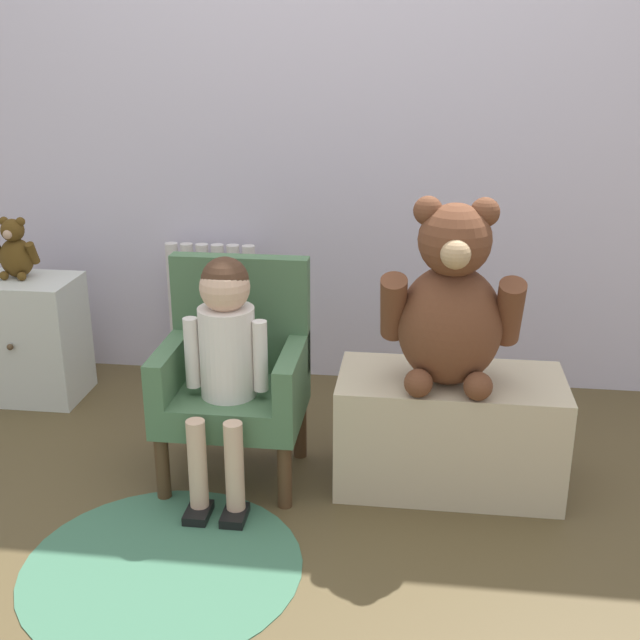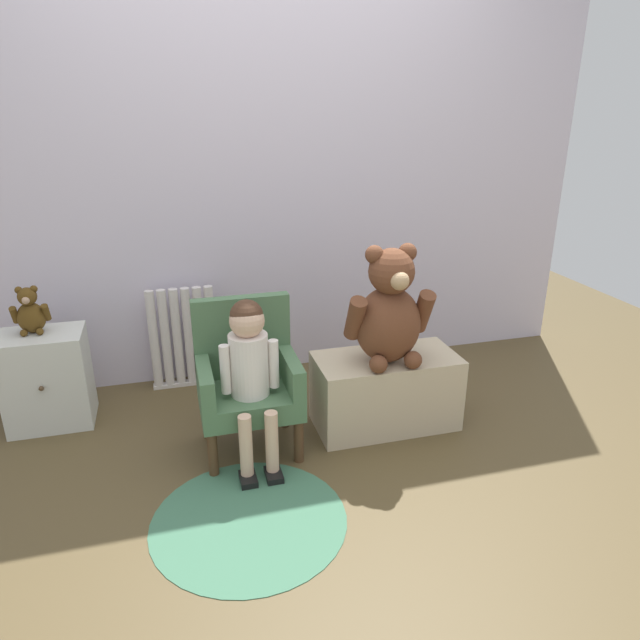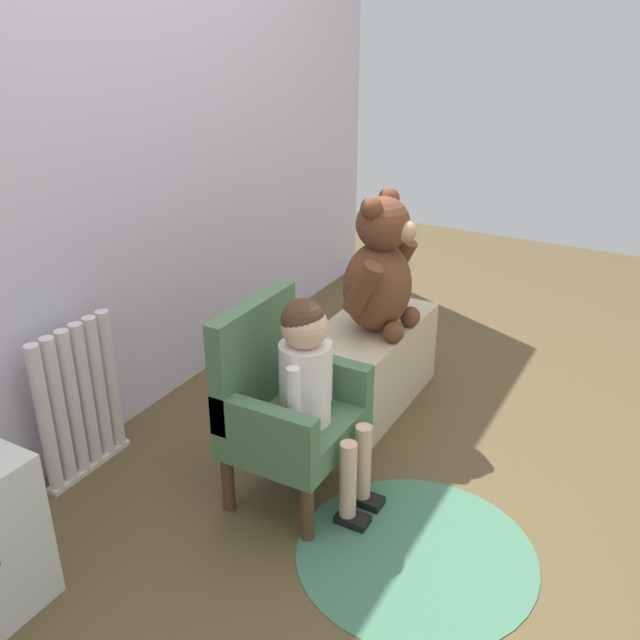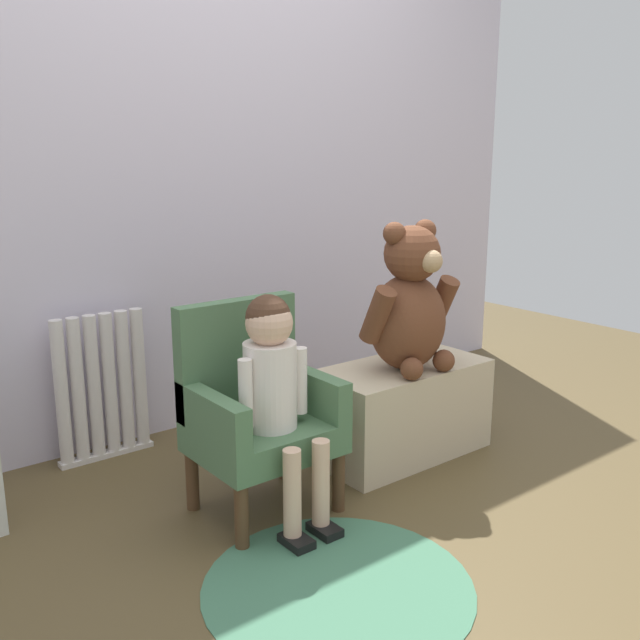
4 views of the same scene
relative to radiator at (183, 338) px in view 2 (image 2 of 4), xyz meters
name	(u,v)px [view 2 (image 2 of 4)]	position (x,y,z in m)	size (l,w,h in m)	color
ground_plane	(329,496)	(0.50, -1.17, -0.29)	(6.00, 6.00, 0.00)	brown
back_wall	(263,164)	(0.50, 0.12, 0.91)	(3.80, 0.05, 2.40)	silver
radiator	(183,338)	(0.00, 0.00, 0.00)	(0.37, 0.05, 0.58)	silver
small_dresser	(47,379)	(-0.67, -0.24, -0.05)	(0.39, 0.30, 0.48)	silver
child_armchair	(247,377)	(0.25, -0.69, 0.06)	(0.44, 0.37, 0.69)	#496C49
child_figure	(250,359)	(0.25, -0.80, 0.20)	(0.25, 0.35, 0.74)	silver
low_bench	(385,391)	(0.93, -0.69, -0.10)	(0.69, 0.34, 0.36)	#C3B290
large_teddy_bear	(389,312)	(0.91, -0.74, 0.33)	(0.41, 0.29, 0.56)	brown
small_teddy_bear	(30,312)	(-0.69, -0.21, 0.30)	(0.17, 0.12, 0.23)	#4E3512
floor_rug	(249,520)	(0.17, -1.23, -0.28)	(0.76, 0.76, 0.01)	#3E6F52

